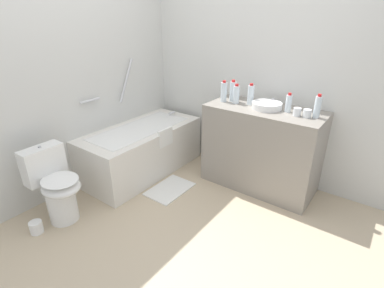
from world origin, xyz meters
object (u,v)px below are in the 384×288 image
object	(u,v)px
water_bottle_3	(236,94)
water_bottle_5	(251,95)
water_bottle_1	(318,107)
toilet_paper_roll	(36,227)
water_bottle_2	(233,91)
drinking_glass_0	(297,112)
drinking_glass_1	(307,113)
water_bottle_4	(289,103)
toilet	(56,186)
bathtub	(142,148)
sink_faucet	(273,102)
sink_basin	(267,106)
water_bottle_0	(224,92)
bath_mat	(170,189)

from	to	relation	value
water_bottle_3	water_bottle_5	world-z (taller)	water_bottle_5
water_bottle_1	toilet_paper_roll	bearing A→B (deg)	138.04
water_bottle_1	water_bottle_3	world-z (taller)	water_bottle_1
water_bottle_2	water_bottle_1	bearing A→B (deg)	-91.73
drinking_glass_0	drinking_glass_1	bearing A→B (deg)	-83.25
water_bottle_3	water_bottle_4	distance (m)	0.56
toilet	water_bottle_5	xyz separation A→B (m)	(1.69, -1.05, 0.65)
water_bottle_5	toilet_paper_roll	distance (m)	2.40
bathtub	toilet	size ratio (longest dim) A/B	2.07
sink_faucet	water_bottle_5	bearing A→B (deg)	125.13
sink_basin	bathtub	bearing A→B (deg)	112.63
water_bottle_2	water_bottle_3	bearing A→B (deg)	-124.60
water_bottle_5	drinking_glass_1	bearing A→B (deg)	-96.47
water_bottle_4	water_bottle_5	world-z (taller)	water_bottle_5
sink_faucet	water_bottle_2	size ratio (longest dim) A/B	0.65
water_bottle_0	drinking_glass_1	bearing A→B (deg)	-90.06
water_bottle_5	sink_faucet	bearing A→B (deg)	-54.87
water_bottle_0	drinking_glass_1	distance (m)	0.90
water_bottle_0	toilet_paper_roll	size ratio (longest dim) A/B	2.06
water_bottle_4	drinking_glass_0	world-z (taller)	water_bottle_4
bathtub	water_bottle_5	xyz separation A→B (m)	(0.57, -1.09, 0.71)
sink_faucet	water_bottle_1	bearing A→B (deg)	-109.19
bathtub	water_bottle_2	world-z (taller)	bathtub
sink_basin	water_bottle_0	world-z (taller)	water_bottle_0
water_bottle_1	bathtub	bearing A→B (deg)	107.13
sink_faucet	bath_mat	size ratio (longest dim) A/B	0.30
sink_faucet	drinking_glass_0	size ratio (longest dim) A/B	1.97
water_bottle_5	water_bottle_2	bearing A→B (deg)	89.72
bathtub	drinking_glass_1	world-z (taller)	bathtub
toilet	toilet_paper_roll	size ratio (longest dim) A/B	6.40
toilet	sink_faucet	bearing A→B (deg)	54.71
bath_mat	toilet_paper_roll	xyz separation A→B (m)	(-1.22, 0.50, 0.05)
toilet	water_bottle_0	bearing A→B (deg)	63.80
bathtub	bath_mat	size ratio (longest dim) A/B	2.86
water_bottle_2	toilet	bearing A→B (deg)	153.61
sink_faucet	drinking_glass_1	xyz separation A→B (m)	(-0.21, -0.41, 0.01)
water_bottle_1	toilet_paper_roll	size ratio (longest dim) A/B	2.00
sink_basin	sink_faucet	xyz separation A→B (m)	(0.18, 0.00, 0.00)
bathtub	water_bottle_1	size ratio (longest dim) A/B	6.62
sink_faucet	bath_mat	xyz separation A→B (m)	(-0.86, 0.74, -0.92)
water_bottle_2	water_bottle_5	xyz separation A→B (m)	(-0.00, -0.21, -0.01)
toilet	water_bottle_2	xyz separation A→B (m)	(1.69, -0.84, 0.66)
water_bottle_5	toilet	bearing A→B (deg)	148.11
drinking_glass_1	toilet_paper_roll	distance (m)	2.65
bath_mat	drinking_glass_1	bearing A→B (deg)	-60.48
drinking_glass_1	water_bottle_1	bearing A→B (deg)	-58.66
toilet	water_bottle_3	xyz separation A→B (m)	(1.65, -0.91, 0.64)
sink_faucet	water_bottle_2	xyz separation A→B (m)	(-0.14, 0.41, 0.08)
water_bottle_3	bath_mat	size ratio (longest dim) A/B	0.40
drinking_glass_1	water_bottle_0	bearing A→B (deg)	89.94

